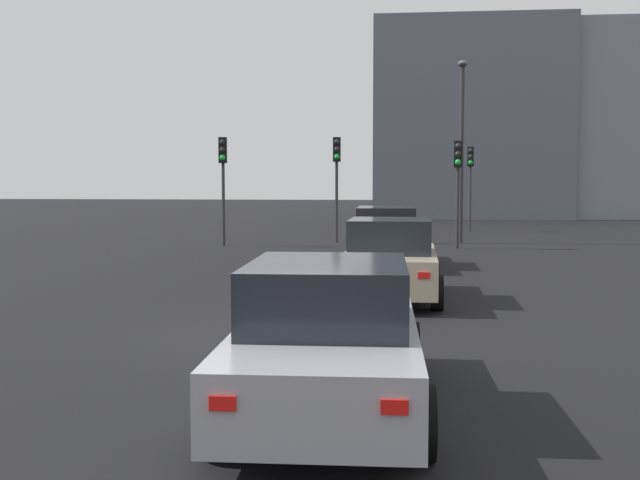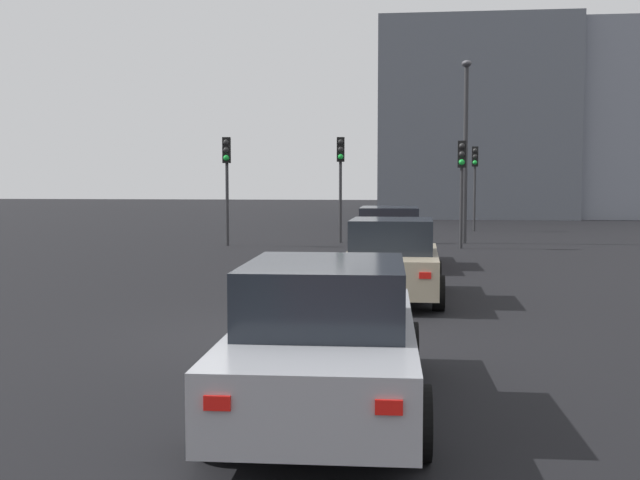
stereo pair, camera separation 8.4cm
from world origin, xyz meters
The scene contains 11 objects.
ground_plane centered at (0.00, 0.00, -0.10)m, with size 160.00×160.00×0.20m, color black.
car_maroon_left_lead centered at (10.10, -1.60, 0.77)m, with size 4.84×2.02×1.60m.
car_beige_left_second centered at (3.81, -1.83, 0.76)m, with size 4.18×2.01×1.58m.
car_silver_left_third centered at (-3.73, -1.36, 0.74)m, with size 4.76×2.06×1.53m.
traffic_light_near_left centered at (15.58, -3.86, 2.63)m, with size 0.32×0.30×3.64m.
traffic_light_near_right centered at (15.74, 4.26, 2.75)m, with size 0.32×0.30×3.81m.
traffic_light_far_left centered at (17.62, 0.42, 2.80)m, with size 0.33×0.30×3.89m.
traffic_light_far_right centered at (24.95, -5.02, 2.76)m, with size 0.32×0.30×3.82m.
street_lamp_kerbside centered at (17.92, -4.13, 3.96)m, with size 0.56×0.36×6.65m.
building_facade_left centered at (40.43, -14.00, 5.85)m, with size 9.40×7.38×11.69m, color gray.
building_facade_center centered at (39.84, -6.00, 5.96)m, with size 9.40×11.66×11.92m, color slate.
Camera 1 is at (-11.61, -2.12, 2.34)m, focal length 44.58 mm.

